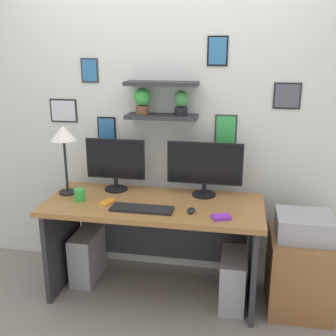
{
  "coord_description": "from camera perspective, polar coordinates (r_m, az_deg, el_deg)",
  "views": [
    {
      "loc": [
        0.6,
        -2.67,
        1.83
      ],
      "look_at": [
        0.1,
        0.05,
        1.0
      ],
      "focal_mm": 42.58,
      "sensor_mm": 36.0,
      "label": 1
    }
  ],
  "objects": [
    {
      "name": "drawer_cabinet",
      "position": [
        3.14,
        18.25,
        -13.93
      ],
      "size": [
        0.44,
        0.5,
        0.56
      ],
      "primitive_type": "cube",
      "color": "brown",
      "rests_on": "ground"
    },
    {
      "name": "computer_mouse",
      "position": [
        2.77,
        3.33,
        -6.07
      ],
      "size": [
        0.06,
        0.09,
        0.03
      ],
      "primitive_type": "ellipsoid",
      "color": "black",
      "rests_on": "desk"
    },
    {
      "name": "cell_phone",
      "position": [
        2.97,
        -8.7,
        -4.82
      ],
      "size": [
        0.11,
        0.15,
        0.01
      ],
      "primitive_type": "cube",
      "rotation": [
        0.0,
        0.0,
        -0.27
      ],
      "color": "orange",
      "rests_on": "desk"
    },
    {
      "name": "printer",
      "position": [
        2.98,
        18.88,
        -7.87
      ],
      "size": [
        0.38,
        0.34,
        0.17
      ],
      "primitive_type": "cube",
      "color": "#9E9EA3",
      "rests_on": "drawer_cabinet"
    },
    {
      "name": "scissors_tray",
      "position": [
        2.68,
        7.62,
        -6.99
      ],
      "size": [
        0.14,
        0.12,
        0.02
      ],
      "primitive_type": "cube",
      "rotation": [
        0.0,
        0.0,
        0.39
      ],
      "color": "purple",
      "rests_on": "desk"
    },
    {
      "name": "desk",
      "position": [
        3.08,
        -1.83,
        -8.21
      ],
      "size": [
        1.6,
        0.68,
        0.75
      ],
      "color": "#9E6B38",
      "rests_on": "ground"
    },
    {
      "name": "coffee_mug",
      "position": [
        3.03,
        -12.54,
        -3.78
      ],
      "size": [
        0.08,
        0.08,
        0.09
      ],
      "primitive_type": "cylinder",
      "color": "green",
      "rests_on": "desk"
    },
    {
      "name": "back_wall_assembly",
      "position": [
        3.2,
        -0.52,
        8.05
      ],
      "size": [
        4.4,
        0.24,
        2.7
      ],
      "color": "silver",
      "rests_on": "ground"
    },
    {
      "name": "monitor_left",
      "position": [
        3.16,
        -7.52,
        0.76
      ],
      "size": [
        0.47,
        0.18,
        0.41
      ],
      "color": "black",
      "rests_on": "desk"
    },
    {
      "name": "keyboard",
      "position": [
        2.81,
        -3.78,
        -5.84
      ],
      "size": [
        0.44,
        0.14,
        0.02
      ],
      "primitive_type": "cube",
      "color": "black",
      "rests_on": "desk"
    },
    {
      "name": "ground_plane",
      "position": [
        3.29,
        -1.96,
        -17.14
      ],
      "size": [
        8.0,
        8.0,
        0.0
      ],
      "primitive_type": "plane",
      "color": "gray"
    },
    {
      "name": "monitor_right",
      "position": [
        3.02,
        5.27,
        0.19
      ],
      "size": [
        0.57,
        0.18,
        0.42
      ],
      "color": "black",
      "rests_on": "desk"
    },
    {
      "name": "computer_tower_left",
      "position": [
        3.43,
        -11.42,
        -12.1
      ],
      "size": [
        0.18,
        0.4,
        0.41
      ],
      "primitive_type": "cube",
      "color": "#99999E",
      "rests_on": "ground"
    },
    {
      "name": "computer_tower_right",
      "position": [
        3.1,
        9.24,
        -15.45
      ],
      "size": [
        0.18,
        0.4,
        0.39
      ],
      "primitive_type": "cube",
      "color": "#99999E",
      "rests_on": "ground"
    },
    {
      "name": "desk_lamp",
      "position": [
        3.1,
        -14.7,
        4.1
      ],
      "size": [
        0.2,
        0.2,
        0.54
      ],
      "color": "black",
      "rests_on": "desk"
    }
  ]
}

